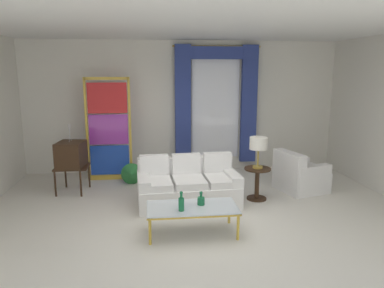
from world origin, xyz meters
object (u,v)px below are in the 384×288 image
at_px(couch_white_long, 188,186).
at_px(peacock_figurine, 131,174).
at_px(bottle_blue_decanter, 201,200).
at_px(armchair_white, 299,176).
at_px(table_lamp_brass, 258,145).
at_px(round_side_table, 257,181).
at_px(coffee_table, 192,209).
at_px(bottle_crystal_tall, 181,203).
at_px(stained_glass_divider, 109,131).
at_px(vintage_tv, 71,155).

distance_m(couch_white_long, peacock_figurine, 1.58).
xyz_separation_m(couch_white_long, bottle_blue_decanter, (0.07, -1.20, 0.18)).
bearing_deg(armchair_white, couch_white_long, -169.49).
relative_size(peacock_figurine, table_lamp_brass, 1.05).
bearing_deg(round_side_table, table_lamp_brass, 90.00).
bearing_deg(peacock_figurine, round_side_table, -26.24).
distance_m(coffee_table, peacock_figurine, 2.63).
bearing_deg(coffee_table, peacock_figurine, 112.05).
bearing_deg(couch_white_long, coffee_table, -92.98).
relative_size(bottle_blue_decanter, bottle_crystal_tall, 0.72).
height_order(bottle_crystal_tall, round_side_table, bottle_crystal_tall).
distance_m(bottle_blue_decanter, bottle_crystal_tall, 0.37).
bearing_deg(stained_glass_divider, couch_white_long, -46.71).
distance_m(bottle_crystal_tall, stained_glass_divider, 3.32).
relative_size(bottle_crystal_tall, table_lamp_brass, 0.50).
distance_m(armchair_white, stained_glass_divider, 4.02).
relative_size(armchair_white, table_lamp_brass, 1.76).
distance_m(peacock_figurine, round_side_table, 2.60).
height_order(round_side_table, table_lamp_brass, table_lamp_brass).
relative_size(stained_glass_divider, peacock_figurine, 3.67).
relative_size(coffee_table, armchair_white, 1.30).
relative_size(bottle_crystal_tall, peacock_figurine, 0.48).
relative_size(couch_white_long, armchair_white, 1.80).
bearing_deg(armchair_white, coffee_table, -144.07).
bearing_deg(couch_white_long, peacock_figurine, 131.78).
distance_m(bottle_crystal_tall, peacock_figurine, 2.72).
height_order(couch_white_long, peacock_figurine, couch_white_long).
relative_size(bottle_blue_decanter, table_lamp_brass, 0.36).
distance_m(bottle_blue_decanter, peacock_figurine, 2.64).
height_order(bottle_blue_decanter, stained_glass_divider, stained_glass_divider).
distance_m(bottle_blue_decanter, stained_glass_divider, 3.28).
distance_m(couch_white_long, round_side_table, 1.28).
distance_m(vintage_tv, round_side_table, 3.56).
relative_size(coffee_table, bottle_blue_decanter, 6.31).
xyz_separation_m(coffee_table, vintage_tv, (-2.10, 2.11, 0.35)).
xyz_separation_m(vintage_tv, armchair_white, (4.41, -0.44, -0.44)).
bearing_deg(table_lamp_brass, bottle_blue_decanter, -134.62).
bearing_deg(vintage_tv, round_side_table, -13.50).
xyz_separation_m(bottle_crystal_tall, peacock_figurine, (-0.82, 2.57, -0.30)).
bearing_deg(couch_white_long, table_lamp_brass, 1.20).
relative_size(bottle_blue_decanter, round_side_table, 0.35).
bearing_deg(coffee_table, table_lamp_brass, 43.65).
xyz_separation_m(couch_white_long, coffee_table, (-0.07, -1.26, 0.07)).
bearing_deg(stained_glass_divider, peacock_figurine, -42.96).
bearing_deg(coffee_table, stained_glass_divider, 116.87).
relative_size(couch_white_long, vintage_tv, 1.34).
bearing_deg(table_lamp_brass, couch_white_long, -178.80).
bearing_deg(round_side_table, couch_white_long, -178.80).
height_order(bottle_blue_decanter, vintage_tv, vintage_tv).
bearing_deg(round_side_table, coffee_table, -136.35).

